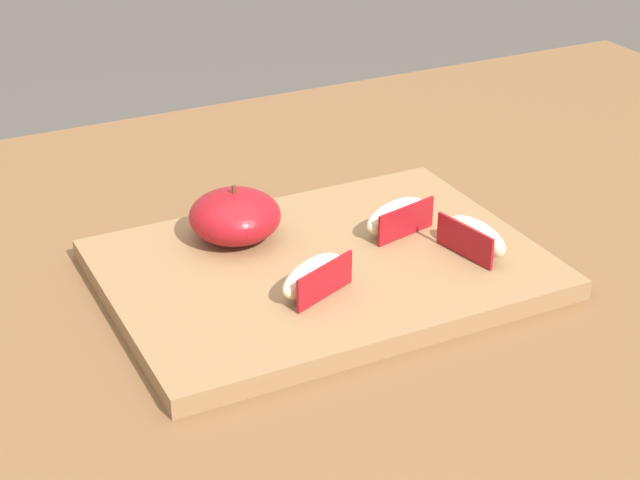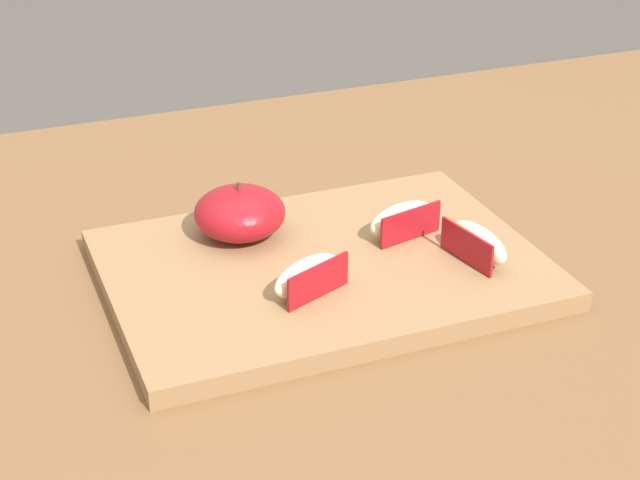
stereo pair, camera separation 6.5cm
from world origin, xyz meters
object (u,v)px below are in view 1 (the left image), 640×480
Objects in this scene: apple_half_skin_up at (235,216)px; apple_wedge_right at (314,276)px; apple_wedge_back at (397,217)px; cutting_board at (320,269)px; apple_wedge_front at (474,237)px.

apple_wedge_right is (0.02, -0.12, -0.01)m from apple_half_skin_up.
cutting_board is at bearing -168.38° from apple_wedge_back.
apple_half_skin_up is at bearing 158.72° from apple_wedge_back.
apple_wedge_back is 1.00× the size of apple_wedge_front.
apple_half_skin_up reaches higher than apple_wedge_right.
apple_half_skin_up is 0.14m from apple_wedge_back.
apple_half_skin_up reaches higher than cutting_board.
apple_wedge_back is 1.00× the size of apple_wedge_right.
apple_wedge_right reaches higher than cutting_board.
apple_wedge_right and apple_wedge_front have the same top height.
apple_half_skin_up is 1.12× the size of apple_wedge_back.
apple_half_skin_up is 1.12× the size of apple_wedge_right.
cutting_board is 0.09m from apple_wedge_back.
apple_wedge_right is at bearing 179.99° from apple_wedge_front.
apple_wedge_back and apple_wedge_front have the same top height.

